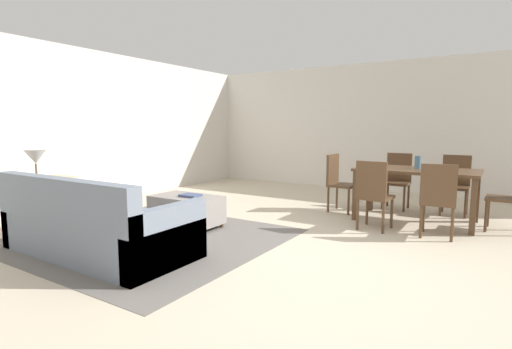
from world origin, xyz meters
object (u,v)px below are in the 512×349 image
object	(u,v)px
couch	(96,228)
table_lamp	(35,159)
dining_chair_near_left	(373,191)
dining_table	(416,175)
side_table	(38,199)
dining_chair_near_right	(438,196)
dining_chair_head_west	(338,179)
dining_chair_head_east	(512,193)
book_on_ottoman	(190,195)
ottoman_table	(187,209)
vase_centerpiece	(418,162)
dining_chair_far_left	(398,177)
dining_chair_far_right	(455,181)

from	to	relation	value
couch	table_lamp	distance (m)	1.53
dining_chair_near_left	dining_table	bearing A→B (deg)	66.00
dining_chair_near_left	side_table	bearing A→B (deg)	-146.43
dining_chair_near_right	dining_chair_head_west	bearing A→B (deg)	152.18
side_table	couch	bearing A→B (deg)	-5.94
dining_chair_head_east	dining_chair_head_west	world-z (taller)	same
book_on_ottoman	ottoman_table	bearing A→B (deg)	173.35
dining_chair_near_right	vase_centerpiece	size ratio (longest dim) A/B	4.96
vase_centerpiece	book_on_ottoman	distance (m)	3.26
dining_chair_near_left	dining_chair_far_left	distance (m)	1.65
dining_chair_near_right	vase_centerpiece	distance (m)	0.99
side_table	dining_chair_head_east	distance (m)	6.08
dining_chair_far_left	vase_centerpiece	world-z (taller)	vase_centerpiece
side_table	dining_table	distance (m)	5.14
ottoman_table	dining_chair_near_right	world-z (taller)	dining_chair_near_right
dining_table	dining_chair_far_right	distance (m)	0.93
dining_chair_near_left	vase_centerpiece	bearing A→B (deg)	67.15
dining_chair_far_left	book_on_ottoman	size ratio (longest dim) A/B	3.54
ottoman_table	side_table	bearing A→B (deg)	-139.59
ottoman_table	dining_chair_far_left	bearing A→B (deg)	53.04
table_lamp	book_on_ottoman	distance (m)	2.00
dining_chair_far_left	dining_chair_near_right	bearing A→B (deg)	-62.75
dining_table	dining_chair_far_right	world-z (taller)	dining_chair_far_right
side_table	dining_chair_near_left	distance (m)	4.33
side_table	dining_chair_head_west	size ratio (longest dim) A/B	0.59
dining_table	dining_chair_head_west	size ratio (longest dim) A/B	1.77
table_lamp	dining_chair_far_left	distance (m)	5.40
side_table	book_on_ottoman	world-z (taller)	side_table
ottoman_table	dining_chair_far_left	xyz separation A→B (m)	(2.13, 2.83, 0.28)
ottoman_table	side_table	distance (m)	1.88
dining_table	book_on_ottoman	xyz separation A→B (m)	(-2.48, -2.03, -0.22)
dining_chair_far_right	vase_centerpiece	world-z (taller)	vase_centerpiece
couch	dining_chair_head_east	world-z (taller)	dining_chair_head_east
side_table	dining_chair_head_west	distance (m)	4.31
table_lamp	dining_chair_head_west	world-z (taller)	table_lamp
table_lamp	dining_chair_head_west	distance (m)	4.33
side_table	dining_table	bearing A→B (deg)	39.09
dining_chair_near_right	dining_chair_far_left	world-z (taller)	same
table_lamp	dining_chair_head_west	size ratio (longest dim) A/B	0.57
dining_table	vase_centerpiece	world-z (taller)	vase_centerpiece
dining_chair_head_east	dining_table	bearing A→B (deg)	-179.08
dining_chair_near_left	dining_chair_head_west	world-z (taller)	same
dining_chair_far_right	dining_chair_head_east	distance (m)	1.07
dining_table	dining_chair_far_left	bearing A→B (deg)	118.13
ottoman_table	dining_chair_far_right	bearing A→B (deg)	43.46
dining_chair_near_right	dining_chair_head_west	xyz separation A→B (m)	(-1.58, 0.83, 0.00)
book_on_ottoman	dining_chair_head_west	bearing A→B (deg)	58.02
couch	dining_chair_near_left	world-z (taller)	dining_chair_near_left
side_table	table_lamp	world-z (taller)	table_lamp
dining_chair_far_left	book_on_ottoman	world-z (taller)	dining_chair_far_left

